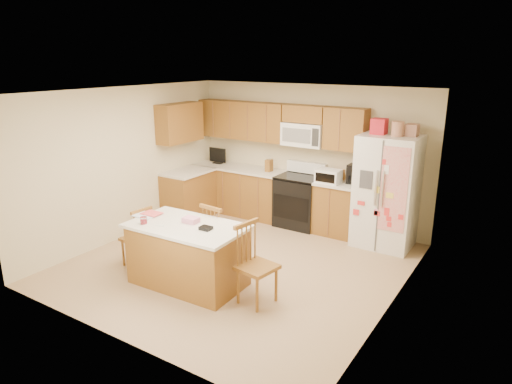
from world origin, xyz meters
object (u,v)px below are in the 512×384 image
Objects in this scene: stove at (299,200)px; windsor_chair_back at (218,238)px; refrigerator at (387,190)px; island at (188,254)px; windsor_chair_right at (256,266)px; windsor_chair_left at (138,238)px.

stove is 1.17× the size of windsor_chair_back.
island is at bearing -123.21° from refrigerator.
windsor_chair_right is at bearing 4.78° from island.
stove is at bearing 106.40° from windsor_chair_right.
windsor_chair_right reaches higher than windsor_chair_back.
stove reaches higher than island.
refrigerator is 2.79m from windsor_chair_right.
refrigerator reaches higher than island.
stove is at bearing 85.33° from windsor_chair_back.
windsor_chair_right is (1.01, 0.08, 0.06)m from island.
windsor_chair_back is at bearing 151.23° from windsor_chair_right.
stove is at bearing 85.56° from island.
island is (-1.79, -2.73, -0.49)m from refrigerator.
stove is at bearing 177.70° from refrigerator.
stove is 2.18m from windsor_chair_back.
windsor_chair_right is (0.80, -2.71, 0.01)m from stove.
stove is at bearing 66.18° from windsor_chair_left.
refrigerator is at bearing 50.36° from windsor_chair_back.
windsor_chair_right reaches higher than island.
windsor_chair_left is 2.01m from windsor_chair_right.
refrigerator is at bearing 73.71° from windsor_chair_right.
stove is 0.69× the size of island.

